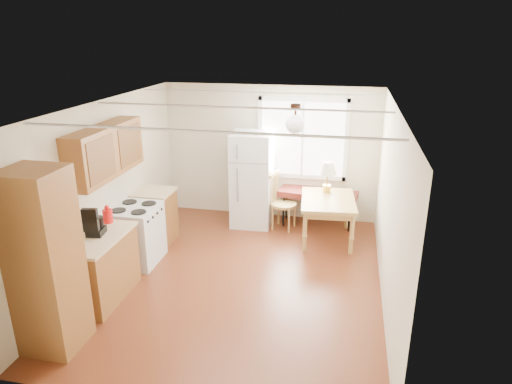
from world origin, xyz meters
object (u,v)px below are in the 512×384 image
(refrigerator, at_px, (252,179))
(dining_table, at_px, (328,205))
(bench, at_px, (318,195))
(chair, at_px, (279,197))

(refrigerator, bearing_deg, dining_table, -18.44)
(bench, relative_size, dining_table, 1.18)
(refrigerator, xyz_separation_m, dining_table, (1.40, -0.41, -0.23))
(bench, xyz_separation_m, chair, (-0.67, -0.29, 0.01))
(dining_table, xyz_separation_m, chair, (-0.89, 0.32, -0.04))
(refrigerator, bearing_deg, chair, -12.78)
(refrigerator, bearing_deg, bench, 7.03)
(refrigerator, height_order, dining_table, refrigerator)
(dining_table, bearing_deg, refrigerator, 158.45)
(bench, distance_m, chair, 0.73)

